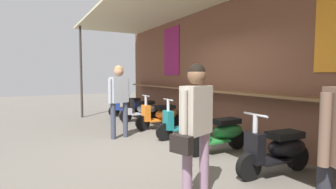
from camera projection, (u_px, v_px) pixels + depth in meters
name	position (u px, v px, depth m)	size (l,w,h in m)	color
ground_plane	(158.00, 151.00, 5.15)	(33.14, 33.14, 0.00)	#605B54
market_stall_facade	(228.00, 58.00, 5.87)	(11.84, 2.79, 3.36)	brown
scooter_blue	(129.00, 105.00, 9.57)	(0.46, 1.40, 0.97)	#233D9E
scooter_silver	(142.00, 109.00, 8.50)	(0.46, 1.40, 0.97)	#B2B5BA
scooter_orange	(161.00, 115.00, 7.31)	(0.46, 1.40, 0.97)	orange
scooter_teal	(186.00, 122.00, 6.19)	(0.46, 1.40, 0.97)	#197075
scooter_green	(222.00, 132.00, 5.06)	(0.46, 1.40, 0.97)	#237533
scooter_black	(279.00, 149.00, 3.92)	(0.50, 1.40, 0.97)	black
shopper_with_handbag	(119.00, 94.00, 6.13)	(0.42, 0.67, 1.75)	#383D4C
shopper_browsing	(196.00, 119.00, 3.04)	(0.43, 0.65, 1.65)	gray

